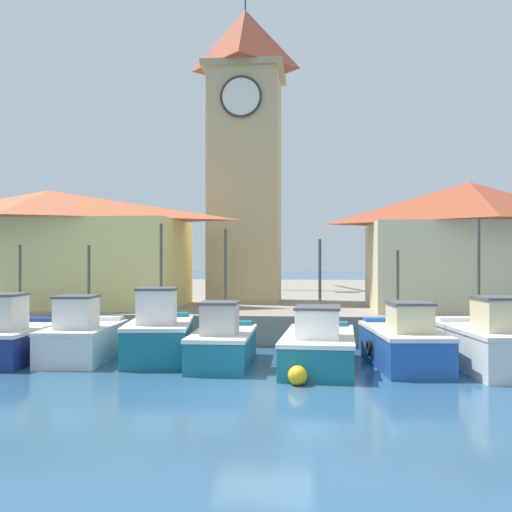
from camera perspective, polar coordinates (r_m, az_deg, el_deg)
ground_plane at (r=15.64m, az=0.67°, el=-12.76°), size 300.00×300.00×0.00m
quay_wharf at (r=42.86m, az=3.85°, el=-4.00°), size 120.00×40.00×1.19m
fishing_boat_far_left at (r=21.63m, az=-22.26°, el=-7.24°), size 2.33×4.47×3.86m
fishing_boat_left_outer at (r=21.07m, az=-16.14°, el=-7.46°), size 2.23×4.40×3.86m
fishing_boat_left_inner at (r=20.33m, az=-9.22°, el=-7.46°), size 2.60×4.44×4.59m
fishing_boat_mid_left at (r=19.31m, az=-3.19°, el=-8.25°), size 1.99×4.40×4.37m
fishing_boat_center at (r=18.87m, az=6.01°, el=-8.51°), size 2.40×5.35×4.02m
fishing_boat_mid_right at (r=19.58m, az=13.82°, el=-8.04°), size 2.44×5.11×3.66m
fishing_boat_right_inner at (r=19.63m, az=21.17°, el=-7.81°), size 2.56×4.90×4.64m
clock_tower at (r=31.22m, az=-1.03°, el=10.25°), size 4.00×4.00×16.60m
warehouse_left at (r=29.52m, az=-19.25°, el=0.81°), size 12.90×6.40×5.37m
warehouse_right at (r=27.41m, az=19.65°, el=1.07°), size 8.79×6.28×5.51m
port_crane_near at (r=43.53m, az=-2.30°, el=5.34°), size 2.00×10.65×16.39m
mooring_buoy at (r=16.32m, az=3.98°, el=-11.28°), size 0.53×0.53×0.53m
dock_worker_near_tower at (r=25.57m, az=-13.04°, el=-3.28°), size 0.34×0.22×1.62m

